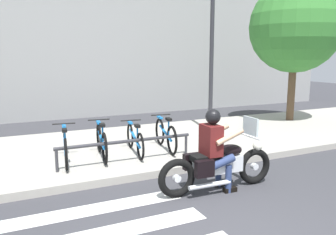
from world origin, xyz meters
TOP-DOWN VIEW (x-y plane):
  - sidewalk at (0.00, 4.65)m, footprint 24.00×4.40m
  - crosswalk_stripe_3 at (-1.43, 0.80)m, footprint 2.80×0.40m
  - crosswalk_stripe_4 at (-1.43, 1.60)m, footprint 2.80×0.40m
  - motorcycle at (0.71, 1.44)m, footprint 2.24×0.63m
  - rider at (0.64, 1.44)m, footprint 0.63×0.55m
  - bicycle_0 at (-1.51, 3.76)m, footprint 0.48×1.71m
  - bicycle_1 at (-0.75, 3.76)m, footprint 0.48×1.64m
  - bicycle_2 at (0.01, 3.76)m, footprint 0.48×1.66m
  - bicycle_3 at (0.78, 3.76)m, footprint 0.48×1.61m
  - bike_rack at (-0.37, 3.20)m, footprint 2.89×0.07m
  - street_lamp at (2.83, 5.05)m, footprint 0.28×0.28m
  - tree_near_rack at (6.35, 5.45)m, footprint 3.06×3.06m
  - building_backdrop at (0.00, 10.35)m, footprint 24.00×1.20m

SIDE VIEW (x-z plane):
  - crosswalk_stripe_3 at x=-1.43m, z-range 0.00..0.01m
  - crosswalk_stripe_4 at x=-1.43m, z-range 0.00..0.01m
  - sidewalk at x=0.00m, z-range 0.00..0.15m
  - motorcycle at x=0.71m, z-range -0.16..1.10m
  - bicycle_2 at x=0.01m, z-range 0.12..0.84m
  - bicycle_0 at x=-1.51m, z-range 0.12..0.88m
  - bicycle_1 at x=-0.75m, z-range 0.11..0.91m
  - bicycle_3 at x=0.78m, z-range 0.11..0.91m
  - bike_rack at x=-0.37m, z-range 0.32..0.80m
  - rider at x=0.64m, z-range 0.11..1.56m
  - street_lamp at x=2.83m, z-range 0.47..5.11m
  - tree_near_rack at x=6.35m, z-range 0.88..5.72m
  - building_backdrop at x=0.00m, z-range 0.00..7.87m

